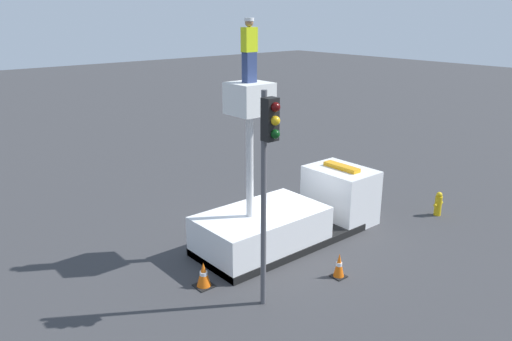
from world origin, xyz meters
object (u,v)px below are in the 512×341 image
object	(u,v)px
bucket_truck	(291,214)
traffic_cone_curbside	(339,266)
traffic_cone_rear	(204,275)
fire_hydrant	(438,204)
worker	(249,50)
traffic_light_pole	(268,160)

from	to	relation	value
bucket_truck	traffic_cone_curbside	xyz separation A→B (m)	(-0.69, -2.72, -0.54)
bucket_truck	traffic_cone_rear	distance (m)	4.04
bucket_truck	traffic_cone_rear	xyz separation A→B (m)	(-3.95, -0.67, -0.54)
fire_hydrant	traffic_cone_rear	world-z (taller)	fire_hydrant
worker	traffic_cone_rear	distance (m)	6.32
bucket_truck	traffic_cone_rear	size ratio (longest dim) A/B	9.07
fire_hydrant	bucket_truck	bearing A→B (deg)	159.78
traffic_light_pole	fire_hydrant	bearing A→B (deg)	2.76
traffic_light_pole	bucket_truck	bearing A→B (deg)	37.65
traffic_light_pole	fire_hydrant	world-z (taller)	traffic_light_pole
worker	fire_hydrant	size ratio (longest dim) A/B	1.91
worker	traffic_cone_curbside	world-z (taller)	worker
traffic_cone_rear	worker	bearing A→B (deg)	17.01
bucket_truck	traffic_cone_rear	world-z (taller)	bucket_truck
worker	fire_hydrant	xyz separation A→B (m)	(7.35, -2.07, -5.79)
traffic_cone_rear	traffic_light_pole	bearing A→B (deg)	-68.43
bucket_truck	traffic_cone_curbside	size ratio (longest dim) A/B	9.04
worker	bucket_truck	bearing A→B (deg)	0.00
traffic_light_pole	worker	bearing A→B (deg)	59.17
bucket_truck	traffic_light_pole	xyz separation A→B (m)	(-3.23, -2.49, 3.05)
bucket_truck	traffic_light_pole	world-z (taller)	traffic_light_pole
bucket_truck	fire_hydrant	size ratio (longest dim) A/B	7.27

